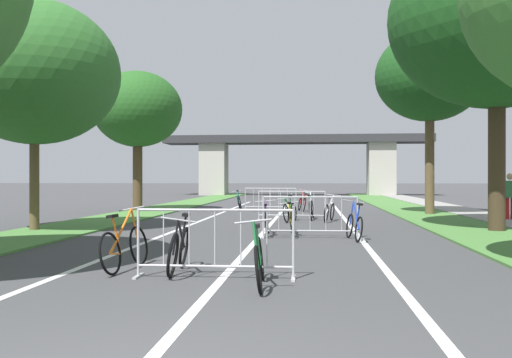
{
  "coord_description": "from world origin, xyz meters",
  "views": [
    {
      "loc": [
        1.33,
        -3.31,
        1.51
      ],
      "look_at": [
        -0.25,
        12.26,
        1.48
      ],
      "focal_mm": 38.39,
      "sensor_mm": 36.0,
      "label": 1
    }
  ],
  "objects_px": {
    "bicycle_green_0": "(259,260)",
    "pedestrian_pushing_bike": "(510,192)",
    "bicycle_blue_1": "(354,225)",
    "bicycle_teal_7": "(239,202)",
    "crowd_barrier_third": "(292,206)",
    "bicycle_orange_3": "(125,246)",
    "bicycle_red_5": "(302,203)",
    "tree_left_oak_near": "(34,73)",
    "crowd_barrier_second": "(310,217)",
    "bicycle_silver_8": "(329,211)",
    "bicycle_white_2": "(311,209)",
    "crowd_barrier_fourth": "(270,199)",
    "bicycle_black_6": "(179,249)",
    "bicycle_purple_4": "(267,222)",
    "tree_right_cypress_far": "(497,18)",
    "tree_right_oak_mid": "(430,76)",
    "bicycle_green_10": "(290,211)",
    "crowd_barrier_nearest": "(215,244)",
    "tree_left_maple_mid": "(138,110)",
    "bicycle_yellow_9": "(291,222)"
  },
  "relations": [
    {
      "from": "bicycle_blue_1",
      "to": "bicycle_white_2",
      "type": "height_order",
      "value": "bicycle_white_2"
    },
    {
      "from": "tree_right_cypress_far",
      "to": "crowd_barrier_second",
      "type": "distance_m",
      "value": 7.78
    },
    {
      "from": "tree_right_cypress_far",
      "to": "bicycle_green_0",
      "type": "xyz_separation_m",
      "value": [
        -5.87,
        -8.25,
        -5.61
      ]
    },
    {
      "from": "bicycle_silver_8",
      "to": "pedestrian_pushing_bike",
      "type": "distance_m",
      "value": 6.3
    },
    {
      "from": "crowd_barrier_second",
      "to": "bicycle_orange_3",
      "type": "relative_size",
      "value": 1.39
    },
    {
      "from": "bicycle_green_10",
      "to": "bicycle_orange_3",
      "type": "bearing_deg",
      "value": 89.56
    },
    {
      "from": "tree_left_oak_near",
      "to": "crowd_barrier_second",
      "type": "relative_size",
      "value": 2.69
    },
    {
      "from": "crowd_barrier_third",
      "to": "pedestrian_pushing_bike",
      "type": "relative_size",
      "value": 1.46
    },
    {
      "from": "tree_left_maple_mid",
      "to": "bicycle_silver_8",
      "type": "bearing_deg",
      "value": -31.36
    },
    {
      "from": "bicycle_white_2",
      "to": "bicycle_red_5",
      "type": "height_order",
      "value": "bicycle_white_2"
    },
    {
      "from": "crowd_barrier_third",
      "to": "bicycle_green_0",
      "type": "height_order",
      "value": "crowd_barrier_third"
    },
    {
      "from": "crowd_barrier_third",
      "to": "bicycle_orange_3",
      "type": "relative_size",
      "value": 1.39
    },
    {
      "from": "bicycle_orange_3",
      "to": "bicycle_black_6",
      "type": "height_order",
      "value": "bicycle_orange_3"
    },
    {
      "from": "pedestrian_pushing_bike",
      "to": "bicycle_red_5",
      "type": "bearing_deg",
      "value": -45.66
    },
    {
      "from": "tree_right_oak_mid",
      "to": "crowd_barrier_third",
      "type": "relative_size",
      "value": 3.11
    },
    {
      "from": "crowd_barrier_fourth",
      "to": "pedestrian_pushing_bike",
      "type": "xyz_separation_m",
      "value": [
        8.74,
        -5.45,
        0.5
      ]
    },
    {
      "from": "crowd_barrier_third",
      "to": "bicycle_green_10",
      "type": "bearing_deg",
      "value": -94.05
    },
    {
      "from": "crowd_barrier_second",
      "to": "bicycle_red_5",
      "type": "xyz_separation_m",
      "value": [
        -0.39,
        10.91,
        -0.15
      ]
    },
    {
      "from": "tree_left_oak_near",
      "to": "bicycle_silver_8",
      "type": "height_order",
      "value": "tree_left_oak_near"
    },
    {
      "from": "bicycle_green_0",
      "to": "pedestrian_pushing_bike",
      "type": "bearing_deg",
      "value": -125.56
    },
    {
      "from": "crowd_barrier_fourth",
      "to": "pedestrian_pushing_bike",
      "type": "relative_size",
      "value": 1.46
    },
    {
      "from": "crowd_barrier_nearest",
      "to": "bicycle_white_2",
      "type": "distance_m",
      "value": 11.92
    },
    {
      "from": "tree_left_maple_mid",
      "to": "bicycle_red_5",
      "type": "xyz_separation_m",
      "value": [
        7.49,
        0.46,
        -4.25
      ]
    },
    {
      "from": "bicycle_silver_8",
      "to": "crowd_barrier_fourth",
      "type": "bearing_deg",
      "value": 125.14
    },
    {
      "from": "crowd_barrier_fourth",
      "to": "bicycle_red_5",
      "type": "distance_m",
      "value": 1.55
    },
    {
      "from": "bicycle_teal_7",
      "to": "bicycle_black_6",
      "type": "bearing_deg",
      "value": -96.93
    },
    {
      "from": "bicycle_blue_1",
      "to": "bicycle_teal_7",
      "type": "xyz_separation_m",
      "value": [
        -4.45,
        12.17,
        0.02
      ]
    },
    {
      "from": "bicycle_silver_8",
      "to": "bicycle_green_0",
      "type": "bearing_deg",
      "value": -83.83
    },
    {
      "from": "tree_right_oak_mid",
      "to": "crowd_barrier_second",
      "type": "relative_size",
      "value": 3.11
    },
    {
      "from": "bicycle_teal_7",
      "to": "bicycle_yellow_9",
      "type": "bearing_deg",
      "value": -86.99
    },
    {
      "from": "crowd_barrier_second",
      "to": "bicycle_red_5",
      "type": "bearing_deg",
      "value": 92.02
    },
    {
      "from": "crowd_barrier_third",
      "to": "bicycle_purple_4",
      "type": "xyz_separation_m",
      "value": [
        -0.47,
        -5.21,
        -0.15
      ]
    },
    {
      "from": "tree_right_cypress_far",
      "to": "bicycle_teal_7",
      "type": "distance_m",
      "value": 14.16
    },
    {
      "from": "bicycle_red_5",
      "to": "bicycle_silver_8",
      "type": "relative_size",
      "value": 1.01
    },
    {
      "from": "bicycle_purple_4",
      "to": "bicycle_red_5",
      "type": "height_order",
      "value": "bicycle_red_5"
    },
    {
      "from": "bicycle_orange_3",
      "to": "bicycle_red_5",
      "type": "distance_m",
      "value": 16.23
    },
    {
      "from": "crowd_barrier_second",
      "to": "bicycle_black_6",
      "type": "xyz_separation_m",
      "value": [
        -2.08,
        -5.24,
        -0.14
      ]
    },
    {
      "from": "bicycle_blue_1",
      "to": "bicycle_silver_8",
      "type": "bearing_deg",
      "value": 85.6
    },
    {
      "from": "tree_left_oak_near",
      "to": "bicycle_red_5",
      "type": "xyz_separation_m",
      "value": [
        7.4,
        9.95,
        -4.13
      ]
    },
    {
      "from": "bicycle_black_6",
      "to": "bicycle_silver_8",
      "type": "relative_size",
      "value": 1.01
    },
    {
      "from": "bicycle_teal_7",
      "to": "bicycle_green_10",
      "type": "height_order",
      "value": "bicycle_teal_7"
    },
    {
      "from": "bicycle_orange_3",
      "to": "bicycle_black_6",
      "type": "xyz_separation_m",
      "value": [
        0.94,
        -0.13,
        -0.01
      ]
    },
    {
      "from": "crowd_barrier_second",
      "to": "crowd_barrier_fourth",
      "type": "relative_size",
      "value": 1.0
    },
    {
      "from": "tree_left_oak_near",
      "to": "crowd_barrier_third",
      "type": "bearing_deg",
      "value": 33.6
    },
    {
      "from": "tree_right_oak_mid",
      "to": "pedestrian_pushing_bike",
      "type": "height_order",
      "value": "tree_right_oak_mid"
    },
    {
      "from": "bicycle_yellow_9",
      "to": "bicycle_teal_7",
      "type": "bearing_deg",
      "value": 100.18
    },
    {
      "from": "bicycle_red_5",
      "to": "bicycle_teal_7",
      "type": "xyz_separation_m",
      "value": [
        -2.99,
        0.9,
        0.01
      ]
    },
    {
      "from": "bicycle_black_6",
      "to": "crowd_barrier_fourth",
      "type": "bearing_deg",
      "value": -94.63
    },
    {
      "from": "tree_right_cypress_far",
      "to": "bicycle_white_2",
      "type": "xyz_separation_m",
      "value": [
        -5.15,
        4.14,
        -5.59
      ]
    },
    {
      "from": "tree_right_oak_mid",
      "to": "crowd_barrier_nearest",
      "type": "xyz_separation_m",
      "value": [
        -6.26,
        -14.81,
        -5.15
      ]
    }
  ]
}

